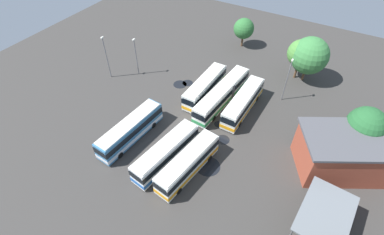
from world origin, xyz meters
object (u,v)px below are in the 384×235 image
at_px(bus_row1_slot2, 166,153).
at_px(bus_row1_slot3, 188,163).
at_px(bus_row0_slot2, 222,94).
at_px(bus_row0_slot3, 243,102).
at_px(lamp_post_mid_lot, 106,56).
at_px(tree_northwest, 366,126).
at_px(tree_east_edge, 244,29).
at_px(bus_row0_slot1, 205,87).
at_px(lamp_post_far_corner, 136,55).
at_px(bus_row1_slot0, 130,130).
at_px(lamp_post_near_entrance, 287,79).
at_px(tree_west_edge, 310,56).
at_px(tree_northeast, 301,53).
at_px(depot_building, 343,153).
at_px(maintenance_shelter, 326,214).

bearing_deg(bus_row1_slot2, bus_row1_slot3, 88.83).
height_order(bus_row0_slot2, bus_row0_slot3, same).
bearing_deg(lamp_post_mid_lot, bus_row0_slot3, 98.22).
relative_size(bus_row0_slot2, bus_row1_slot3, 1.33).
distance_m(bus_row1_slot3, lamp_post_mid_lot, 27.35).
xyz_separation_m(bus_row1_slot2, tree_northwest, (-15.16, 22.86, 3.79)).
bearing_deg(tree_east_edge, bus_row1_slot2, 5.41).
distance_m(bus_row0_slot1, lamp_post_far_corner, 14.67).
distance_m(bus_row0_slot1, bus_row1_slot2, 16.17).
distance_m(bus_row1_slot0, tree_east_edge, 34.80).
xyz_separation_m(bus_row0_slot1, bus_row1_slot2, (16.00, 2.35, -0.00)).
xyz_separation_m(lamp_post_far_corner, tree_east_edge, (-20.26, 13.45, -0.04)).
distance_m(lamp_post_near_entrance, tree_west_edge, 8.06).
height_order(bus_row0_slot3, tree_northwest, tree_northwest).
bearing_deg(tree_northeast, depot_building, 31.28).
relative_size(bus_row1_slot3, depot_building, 0.80).
height_order(bus_row0_slot2, bus_row1_slot0, same).
relative_size(bus_row0_slot2, depot_building, 1.07).
height_order(bus_row0_slot2, lamp_post_far_corner, lamp_post_far_corner).
bearing_deg(tree_east_edge, lamp_post_near_entrance, 44.71).
bearing_deg(tree_east_edge, bus_row1_slot3, 11.13).
relative_size(bus_row0_slot2, maintenance_shelter, 1.77).
relative_size(bus_row0_slot3, bus_row1_slot0, 0.98).
bearing_deg(tree_northeast, tree_east_edge, -113.10).
height_order(bus_row1_slot3, tree_east_edge, tree_east_edge).
bearing_deg(lamp_post_mid_lot, tree_northeast, 119.91).
bearing_deg(lamp_post_far_corner, tree_northeast, 118.04).
distance_m(bus_row1_slot2, lamp_post_far_corner, 22.78).
height_order(bus_row0_slot1, bus_row0_slot2, same).
xyz_separation_m(depot_building, lamp_post_far_corner, (-3.99, -38.30, 1.12)).
relative_size(bus_row1_slot2, tree_west_edge, 1.35).
distance_m(depot_building, maintenance_shelter, 10.78).
height_order(depot_building, tree_northeast, tree_northeast).
height_order(depot_building, lamp_post_mid_lot, lamp_post_mid_lot).
bearing_deg(lamp_post_mid_lot, maintenance_shelter, 75.07).
bearing_deg(lamp_post_near_entrance, bus_row0_slot2, -55.51).
distance_m(bus_row0_slot3, bus_row1_slot3, 15.60).
bearing_deg(bus_row0_slot3, lamp_post_near_entrance, 141.64).
height_order(bus_row0_slot1, tree_east_edge, tree_east_edge).
xyz_separation_m(bus_row1_slot3, tree_west_edge, (-29.70, 8.18, 3.49)).
bearing_deg(tree_east_edge, tree_northwest, 52.25).
distance_m(bus_row1_slot2, maintenance_shelter, 21.30).
xyz_separation_m(depot_building, tree_east_edge, (-24.25, -24.85, 1.09)).
bearing_deg(lamp_post_far_corner, bus_row0_slot2, 91.34).
distance_m(maintenance_shelter, tree_northeast, 31.19).
relative_size(bus_row0_slot2, tree_west_edge, 1.73).
distance_m(bus_row1_slot2, bus_row1_slot3, 3.63).
relative_size(bus_row1_slot2, depot_building, 0.84).
xyz_separation_m(maintenance_shelter, lamp_post_mid_lot, (-11.22, -42.11, 0.93)).
distance_m(bus_row0_slot1, bus_row1_slot3, 17.15).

